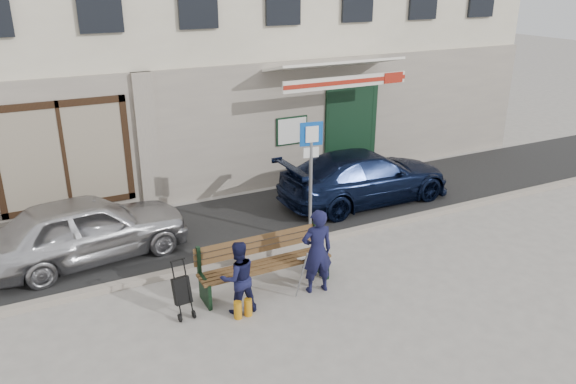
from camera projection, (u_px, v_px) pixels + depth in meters
ground at (302, 290)px, 9.88m from camera, size 80.00×80.00×0.00m
asphalt_lane at (236, 224)px, 12.46m from camera, size 60.00×3.20×0.01m
curb at (266, 252)px, 11.11m from camera, size 60.00×0.18×0.12m
car_silver at (87, 228)px, 10.74m from camera, size 3.95×1.97×1.29m
car_navy at (365, 176)px, 13.55m from camera, size 4.36×1.80×1.26m
parking_sign at (311, 164)px, 11.11m from camera, size 0.47×0.11×2.53m
bench at (263, 265)px, 9.78m from camera, size 2.40×1.17×0.98m
man at (317, 251)px, 9.59m from camera, size 0.60×0.44×1.53m
woman at (238, 277)px, 9.04m from camera, size 0.62×0.48×1.25m
stroller at (182, 292)px, 9.02m from camera, size 0.29×0.40×0.94m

